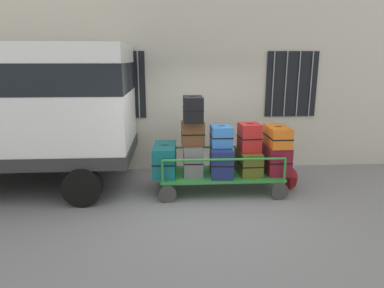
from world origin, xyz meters
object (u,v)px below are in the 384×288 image
luggage_cart (220,175)px  suitcase_midleft_bottom (193,159)px  suitcase_midright_middle (249,137)px  suitcase_midleft_top (193,109)px  suitcase_midleft_middle (193,133)px  suitcase_center_bottom (221,160)px  backpack (291,179)px  suitcase_right_middle (278,136)px  suitcase_center_middle (221,136)px  suitcase_left_bottom (165,159)px  van (16,103)px  suitcase_midright_bottom (248,162)px  suitcase_right_bottom (276,159)px

luggage_cart → suitcase_midleft_bottom: 0.65m
suitcase_midright_middle → suitcase_midleft_top: bearing=178.7°
suitcase_midleft_bottom → suitcase_midleft_middle: (-0.00, 0.02, 0.52)m
suitcase_midleft_bottom → suitcase_center_bottom: size_ratio=0.75×
suitcase_midleft_bottom → backpack: (2.00, -0.01, -0.44)m
suitcase_midright_middle → suitcase_right_middle: 0.55m
suitcase_center_bottom → suitcase_right_middle: suitcase_right_middle is taller
suitcase_midleft_middle → suitcase_center_bottom: bearing=-5.9°
suitcase_midleft_bottom → suitcase_midright_middle: bearing=-1.1°
backpack → suitcase_midright_middle: bearing=-179.2°
suitcase_midleft_bottom → suitcase_center_middle: (0.55, 0.01, 0.47)m
suitcase_midleft_middle → suitcase_center_bottom: (0.55, -0.06, -0.53)m
suitcase_left_bottom → suitcase_midright_middle: size_ratio=1.66×
suitcase_midleft_middle → suitcase_center_bottom: 0.77m
van → luggage_cart: 4.25m
suitcase_center_middle → backpack: (1.45, -0.01, -0.91)m
suitcase_center_middle → suitcase_midleft_top: bearing=-180.0°
luggage_cart → suitcase_right_middle: size_ratio=3.34×
van → suitcase_right_middle: van is taller
suitcase_midleft_bottom → suitcase_midright_bottom: suitcase_midleft_bottom is taller
suitcase_right_bottom → backpack: 0.55m
suitcase_midleft_middle → backpack: suitcase_midleft_middle is taller
suitcase_midleft_middle → suitcase_midright_bottom: 1.25m
suitcase_midleft_bottom → backpack: 2.05m
suitcase_center_bottom → suitcase_midright_bottom: 0.55m
suitcase_midleft_middle → suitcase_midright_bottom: bearing=-2.2°
suitcase_midleft_top → suitcase_midright_middle: bearing=-1.3°
van → luggage_cart: bearing=-6.3°
luggage_cart → suitcase_midright_bottom: 0.62m
luggage_cart → suitcase_center_bottom: bearing=-90.0°
luggage_cart → suitcase_midright_middle: size_ratio=4.46×
suitcase_left_bottom → suitcase_midright_bottom: bearing=-1.9°
luggage_cart → suitcase_midleft_middle: suitcase_midleft_middle is taller
suitcase_center_middle → suitcase_midright_bottom: bearing=-3.0°
suitcase_midleft_top → suitcase_center_bottom: (0.55, -0.04, -1.01)m
suitcase_midleft_bottom → suitcase_midleft_top: (-0.00, 0.01, 1.00)m
suitcase_midleft_middle → backpack: size_ratio=1.07×
suitcase_midleft_bottom → luggage_cart: bearing=-0.7°
suitcase_midleft_middle → suitcase_midleft_top: bearing=-90.0°
van → backpack: van is taller
suitcase_right_bottom → suitcase_right_middle: suitcase_right_middle is taller
suitcase_midright_bottom → backpack: suitcase_midright_bottom is taller
suitcase_center_bottom → suitcase_midleft_middle: bearing=174.1°
suitcase_left_bottom → suitcase_midleft_top: suitcase_midleft_top is taller
suitcase_center_bottom → suitcase_right_middle: size_ratio=1.23×
suitcase_midleft_middle → suitcase_midright_bottom: suitcase_midleft_middle is taller
suitcase_center_middle → suitcase_right_bottom: 1.20m
luggage_cart → suitcase_midright_bottom: size_ratio=3.05×
suitcase_center_bottom → suitcase_midright_bottom: suitcase_center_bottom is taller
suitcase_midleft_bottom → suitcase_midright_bottom: 1.10m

